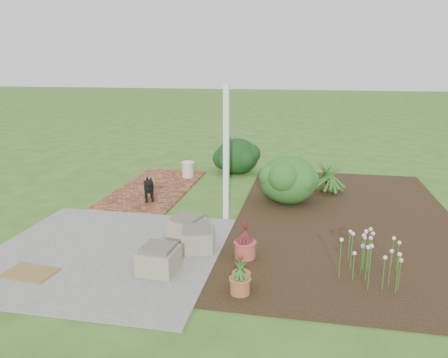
% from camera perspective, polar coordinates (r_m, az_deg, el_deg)
% --- Properties ---
extents(ground, '(80.00, 80.00, 0.00)m').
position_cam_1_polar(ground, '(8.21, -1.91, -5.37)').
color(ground, '#355E1D').
rests_on(ground, ground).
extents(concrete_patio, '(3.50, 3.50, 0.04)m').
position_cam_1_polar(concrete_patio, '(7.08, -15.24, -9.21)').
color(concrete_patio, slate).
rests_on(concrete_patio, ground).
extents(brick_path, '(1.60, 3.50, 0.04)m').
position_cam_1_polar(brick_path, '(10.27, -8.99, -1.21)').
color(brick_path, brown).
rests_on(brick_path, ground).
extents(garden_bed, '(4.00, 7.00, 0.03)m').
position_cam_1_polar(garden_bed, '(8.52, 15.55, -5.05)').
color(garden_bed, black).
rests_on(garden_bed, ground).
extents(veranda_post, '(0.10, 0.10, 2.50)m').
position_cam_1_polar(veranda_post, '(7.90, 0.29, 3.26)').
color(veranda_post, white).
rests_on(veranda_post, ground).
extents(stone_trough_near, '(0.53, 0.53, 0.33)m').
position_cam_1_polar(stone_trough_near, '(6.21, -8.51, -10.48)').
color(stone_trough_near, gray).
rests_on(stone_trough_near, concrete_patio).
extents(stone_trough_mid, '(0.63, 0.63, 0.33)m').
position_cam_1_polar(stone_trough_mid, '(7.27, -4.82, -6.47)').
color(stone_trough_mid, gray).
rests_on(stone_trough_mid, concrete_patio).
extents(stone_trough_far, '(0.59, 0.59, 0.32)m').
position_cam_1_polar(stone_trough_far, '(6.83, -3.59, -7.96)').
color(stone_trough_far, gray).
rests_on(stone_trough_far, concrete_patio).
extents(coir_doormat, '(0.72, 0.50, 0.02)m').
position_cam_1_polar(coir_doormat, '(6.72, -24.05, -11.13)').
color(coir_doormat, brown).
rests_on(coir_doormat, concrete_patio).
extents(black_dog, '(0.35, 0.57, 0.52)m').
position_cam_1_polar(black_dog, '(9.23, -9.81, -0.99)').
color(black_dog, black).
rests_on(black_dog, brick_path).
extents(cream_ceramic_urn, '(0.29, 0.29, 0.39)m').
position_cam_1_polar(cream_ceramic_urn, '(11.03, -4.75, 1.21)').
color(cream_ceramic_urn, beige).
rests_on(cream_ceramic_urn, brick_path).
extents(evergreen_shrub, '(1.30, 1.30, 1.00)m').
position_cam_1_polar(evergreen_shrub, '(9.13, 8.41, 0.07)').
color(evergreen_shrub, '#134013').
rests_on(evergreen_shrub, garden_bed).
extents(agapanthus_clump_back, '(1.22, 1.22, 0.88)m').
position_cam_1_polar(agapanthus_clump_back, '(9.92, 13.53, 0.67)').
color(agapanthus_clump_back, '#1F4112').
rests_on(agapanthus_clump_back, garden_bed).
extents(agapanthus_clump_front, '(0.93, 0.93, 0.69)m').
position_cam_1_polar(agapanthus_clump_front, '(10.21, 9.85, 0.73)').
color(agapanthus_clump_front, '#143611').
rests_on(agapanthus_clump_front, garden_bed).
extents(pink_flower_patch, '(1.08, 1.08, 0.65)m').
position_cam_1_polar(pink_flower_patch, '(6.33, 18.57, -9.15)').
color(pink_flower_patch, '#113D0F').
rests_on(pink_flower_patch, garden_bed).
extents(terracotta_pot_bronze, '(0.34, 0.34, 0.25)m').
position_cam_1_polar(terracotta_pot_bronze, '(6.60, 2.77, -9.18)').
color(terracotta_pot_bronze, '#A54638').
rests_on(terracotta_pot_bronze, garden_bed).
extents(terracotta_pot_small_left, '(0.26, 0.26, 0.21)m').
position_cam_1_polar(terracotta_pot_small_left, '(5.67, 2.10, -13.73)').
color(terracotta_pot_small_left, '#935631').
rests_on(terracotta_pot_small_left, garden_bed).
extents(terracotta_pot_small_right, '(0.30, 0.30, 0.19)m').
position_cam_1_polar(terracotta_pot_small_right, '(5.85, 2.26, -12.92)').
color(terracotta_pot_small_right, '#A05536').
rests_on(terracotta_pot_small_right, garden_bed).
extents(purple_flowering_bush, '(1.45, 1.45, 0.95)m').
position_cam_1_polar(purple_flowering_bush, '(11.56, 1.75, 3.12)').
color(purple_flowering_bush, black).
rests_on(purple_flowering_bush, ground).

